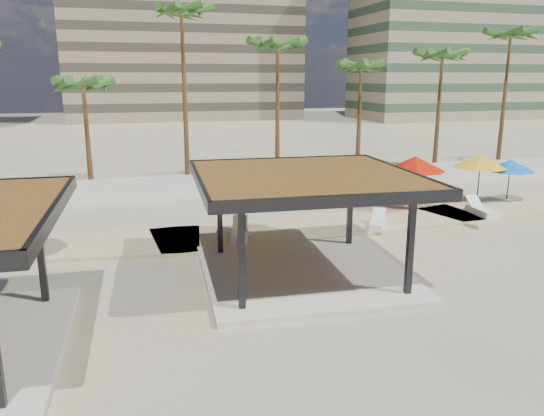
{
  "coord_description": "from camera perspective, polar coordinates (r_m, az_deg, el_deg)",
  "views": [
    {
      "loc": [
        -7.08,
        -15.6,
        6.94
      ],
      "look_at": [
        -0.93,
        5.95,
        1.4
      ],
      "focal_mm": 35.0,
      "sensor_mm": 36.0,
      "label": 1
    }
  ],
  "objects": [
    {
      "name": "ground",
      "position": [
        18.49,
        7.95,
        -8.31
      ],
      "size": [
        200.0,
        200.0,
        0.0
      ],
      "primitive_type": "plane",
      "color": "tan",
      "rests_on": "ground"
    },
    {
      "name": "palm_e",
      "position": [
        35.5,
        0.61,
        16.6
      ],
      "size": [
        3.0,
        3.0,
        9.82
      ],
      "color": "brown",
      "rests_on": "ground"
    },
    {
      "name": "boundary_wall",
      "position": [
        33.0,
        -3.24,
        2.79
      ],
      "size": [
        56.0,
        0.3,
        1.2
      ],
      "primitive_type": "cube",
      "color": "silver",
      "rests_on": "ground"
    },
    {
      "name": "palm_h",
      "position": [
        44.49,
        24.27,
        16.14
      ],
      "size": [
        3.0,
        3.0,
        10.86
      ],
      "color": "brown",
      "rests_on": "ground"
    },
    {
      "name": "umbrella_f",
      "position": [
        22.25,
        -26.37,
        0.96
      ],
      "size": [
        3.07,
        3.07,
        2.72
      ],
      "rotation": [
        0.0,
        0.0,
        0.0
      ],
      "color": "beige",
      "rests_on": "promenade"
    },
    {
      "name": "palm_c",
      "position": [
        33.76,
        -19.63,
        12.03
      ],
      "size": [
        3.0,
        3.0,
        7.37
      ],
      "color": "brown",
      "rests_on": "ground"
    },
    {
      "name": "umbrella_d",
      "position": [
        32.26,
        24.25,
        4.19
      ],
      "size": [
        3.18,
        3.18,
        2.34
      ],
      "rotation": [
        0.0,
        0.0,
        -0.24
      ],
      "color": "beige",
      "rests_on": "promenade"
    },
    {
      "name": "building_mid",
      "position": [
        94.54,
        -9.63,
        18.15
      ],
      "size": [
        38.0,
        16.0,
        30.4
      ],
      "color": "#847259",
      "rests_on": "ground"
    },
    {
      "name": "palm_f",
      "position": [
        37.8,
        9.55,
        14.33
      ],
      "size": [
        3.0,
        3.0,
        8.47
      ],
      "color": "brown",
      "rests_on": "ground"
    },
    {
      "name": "promenade",
      "position": [
        25.91,
        5.2,
        -1.57
      ],
      "size": [
        44.45,
        7.97,
        0.24
      ],
      "color": "#C6B284",
      "rests_on": "ground"
    },
    {
      "name": "umbrella_b",
      "position": [
        22.41,
        -3.0,
        2.28
      ],
      "size": [
        3.16,
        3.16,
        2.63
      ],
      "rotation": [
        0.0,
        0.0,
        0.07
      ],
      "color": "beige",
      "rests_on": "promenade"
    },
    {
      "name": "pavilion_central",
      "position": [
        18.54,
        3.56,
        -0.8
      ],
      "size": [
        7.89,
        7.89,
        3.77
      ],
      "rotation": [
        0.0,
        0.0,
        -0.06
      ],
      "color": "beige",
      "rests_on": "ground"
    },
    {
      "name": "lounger_b",
      "position": [
        25.08,
        11.28,
        -1.63
      ],
      "size": [
        1.48,
        1.89,
        0.7
      ],
      "rotation": [
        0.0,
        0.0,
        1.01
      ],
      "color": "white",
      "rests_on": "promenade"
    },
    {
      "name": "palm_g",
      "position": [
        40.39,
        17.84,
        14.91
      ],
      "size": [
        3.0,
        3.0,
        9.27
      ],
      "color": "brown",
      "rests_on": "ground"
    },
    {
      "name": "palm_d",
      "position": [
        34.91,
        -9.69,
        19.35
      ],
      "size": [
        3.0,
        3.0,
        11.71
      ],
      "color": "brown",
      "rests_on": "ground"
    },
    {
      "name": "umbrella_c",
      "position": [
        28.51,
        15.13,
        4.62
      ],
      "size": [
        4.18,
        4.18,
        2.8
      ],
      "rotation": [
        0.0,
        0.0,
        -0.43
      ],
      "color": "beige",
      "rests_on": "promenade"
    },
    {
      "name": "lounger_c",
      "position": [
        28.83,
        21.57,
        -0.27
      ],
      "size": [
        0.85,
        2.15,
        0.8
      ],
      "rotation": [
        0.0,
        0.0,
        1.49
      ],
      "color": "white",
      "rests_on": "promenade"
    },
    {
      "name": "lounger_a",
      "position": [
        22.91,
        -3.51,
        -2.8
      ],
      "size": [
        1.18,
        2.19,
        0.79
      ],
      "rotation": [
        0.0,
        0.0,
        1.31
      ],
      "color": "white",
      "rests_on": "promenade"
    },
    {
      "name": "umbrella_e",
      "position": [
        31.63,
        21.52,
        4.68
      ],
      "size": [
        3.12,
        3.12,
        2.59
      ],
      "rotation": [
        0.0,
        0.0,
        -0.08
      ],
      "color": "beige",
      "rests_on": "promenade"
    },
    {
      "name": "building_east",
      "position": [
        98.99,
        19.08,
        19.15
      ],
      "size": [
        32.0,
        15.0,
        36.4
      ],
      "color": "gray",
      "rests_on": "ground"
    }
  ]
}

